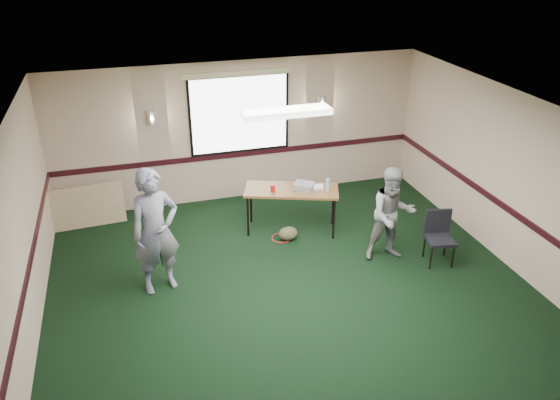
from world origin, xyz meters
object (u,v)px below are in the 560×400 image
object	(u,v)px
projector	(304,186)
conference_chair	(439,233)
person_right	(392,215)
folding_table	(291,192)
person_left	(156,232)

from	to	relation	value
projector	conference_chair	world-z (taller)	projector
projector	person_right	distance (m)	1.63
folding_table	person_left	bearing A→B (deg)	-135.33
person_left	person_right	world-z (taller)	person_left
person_left	conference_chair	bearing A→B (deg)	-22.21
folding_table	person_right	bearing A→B (deg)	-26.56
conference_chair	person_left	bearing A→B (deg)	-174.19
folding_table	conference_chair	xyz separation A→B (m)	(1.95, -1.58, -0.24)
projector	person_left	bearing A→B (deg)	-123.11
projector	person_right	size ratio (longest dim) A/B	0.21
conference_chair	person_right	xyz separation A→B (m)	(-0.71, 0.28, 0.29)
person_left	person_right	size ratio (longest dim) A/B	1.22
projector	person_left	distance (m)	2.78
projector	conference_chair	bearing A→B (deg)	-6.36
projector	person_right	world-z (taller)	person_right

